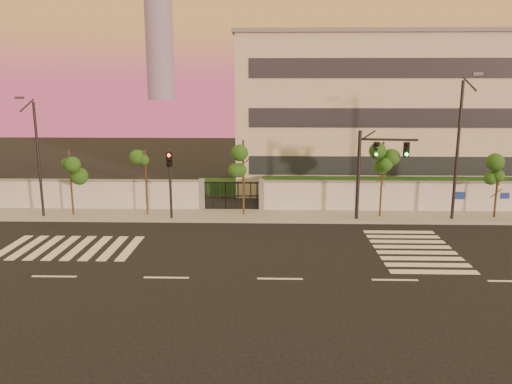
{
  "coord_description": "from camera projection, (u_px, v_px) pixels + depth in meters",
  "views": [
    {
      "loc": [
        -0.49,
        -20.55,
        8.28
      ],
      "look_at": [
        -1.21,
        6.0,
        2.61
      ],
      "focal_mm": 35.0,
      "sensor_mm": 36.0,
      "label": 1
    }
  ],
  "objects": [
    {
      "name": "streetlight_east",
      "position": [
        459.0,
        144.0,
        30.0
      ],
      "size": [
        0.54,
        2.17,
        9.0
      ],
      "color": "black",
      "rests_on": "ground"
    },
    {
      "name": "street_tree_c",
      "position": [
        146.0,
        168.0,
        31.61
      ],
      "size": [
        1.34,
        1.06,
        4.32
      ],
      "color": "#382314",
      "rests_on": "ground"
    },
    {
      "name": "street_tree_b",
      "position": [
        70.0,
        168.0,
        31.49
      ],
      "size": [
        1.5,
        1.19,
        4.36
      ],
      "color": "#382314",
      "rests_on": "ground"
    },
    {
      "name": "institutional_building",
      "position": [
        383.0,
        112.0,
        41.78
      ],
      "size": [
        24.4,
        12.4,
        12.25
      ],
      "color": "beige",
      "rests_on": "ground"
    },
    {
      "name": "traffic_signal_secondary",
      "position": [
        170.0,
        176.0,
        30.68
      ],
      "size": [
        0.35,
        0.34,
        4.45
      ],
      "rotation": [
        0.0,
        0.0,
        0.24
      ],
      "color": "black",
      "rests_on": "ground"
    },
    {
      "name": "street_tree_f",
      "position": [
        499.0,
        173.0,
        30.95
      ],
      "size": [
        1.63,
        1.3,
        4.05
      ],
      "color": "#382314",
      "rests_on": "ground"
    },
    {
      "name": "streetlight_west",
      "position": [
        37.0,
        154.0,
        30.82
      ],
      "size": [
        0.46,
        1.85,
        7.67
      ],
      "color": "black",
      "rests_on": "ground"
    },
    {
      "name": "street_tree_d",
      "position": [
        244.0,
        161.0,
        31.43
      ],
      "size": [
        1.59,
        1.27,
        4.95
      ],
      "color": "#382314",
      "rests_on": "ground"
    },
    {
      "name": "traffic_signal_main",
      "position": [
        370.0,
        165.0,
        30.4
      ],
      "size": [
        3.56,
        0.54,
        5.64
      ],
      "rotation": [
        0.0,
        0.0,
        -0.11
      ],
      "color": "black",
      "rests_on": "ground"
    },
    {
      "name": "street_tree_e",
      "position": [
        383.0,
        162.0,
        31.0
      ],
      "size": [
        1.43,
        1.14,
        4.9
      ],
      "color": "#382314",
      "rests_on": "ground"
    },
    {
      "name": "sidewalk",
      "position": [
        277.0,
        216.0,
        32.06
      ],
      "size": [
        60.0,
        3.0,
        0.15
      ],
      "primitive_type": "cube",
      "color": "gray",
      "rests_on": "ground"
    },
    {
      "name": "ground",
      "position": [
        280.0,
        279.0,
        21.81
      ],
      "size": [
        120.0,
        120.0,
        0.0
      ],
      "primitive_type": "plane",
      "color": "black",
      "rests_on": "ground"
    },
    {
      "name": "road_markings",
      "position": [
        248.0,
        251.0,
        25.52
      ],
      "size": [
        57.0,
        7.62,
        0.02
      ],
      "color": "silver",
      "rests_on": "ground"
    },
    {
      "name": "perimeter_wall",
      "position": [
        278.0,
        196.0,
        33.31
      ],
      "size": [
        60.0,
        0.36,
        2.2
      ],
      "color": "silver",
      "rests_on": "ground"
    },
    {
      "name": "hedge_row",
      "position": [
        292.0,
        191.0,
        36.01
      ],
      "size": [
        41.0,
        4.25,
        1.8
      ],
      "color": "black",
      "rests_on": "ground"
    }
  ]
}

